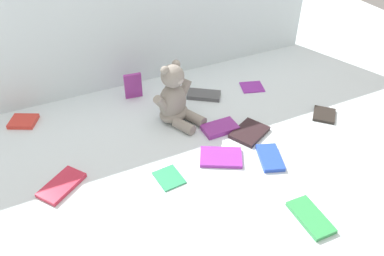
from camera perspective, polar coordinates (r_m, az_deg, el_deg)
The scene contains 15 objects.
ground_plane at distance 1.35m, azimuth -2.14°, elevation -1.10°, with size 3.20×3.20×0.00m, color silver.
backdrop_drape at distance 1.56m, azimuth -8.95°, elevation 15.86°, with size 1.65×0.03×0.55m, color silver.
teddy_bear at distance 1.38m, azimuth -2.66°, elevation 4.20°, with size 0.19×0.19×0.23m.
book_case_0 at distance 1.26m, azimuth 4.32°, elevation -4.34°, with size 0.09×0.14×0.01m, color purple.
book_case_1 at distance 1.37m, azimuth 8.54°, elevation -0.64°, with size 0.10×0.13×0.01m, color black.
book_case_2 at distance 1.54m, azimuth -8.76°, elevation 6.20°, with size 0.07×0.01×0.11m, color #95328D.
book_case_3 at distance 1.19m, azimuth -3.44°, elevation -7.31°, with size 0.07×0.09×0.01m, color #2E935E.
book_case_4 at distance 1.53m, azimuth -23.78°, elevation 0.91°, with size 0.08×0.09×0.01m, color red.
book_case_5 at distance 1.63m, azimuth 8.91°, elevation 6.11°, with size 0.08×0.09×0.01m, color purple.
book_case_6 at distance 1.55m, azimuth 1.77°, elevation 4.94°, with size 0.07×0.13×0.02m, color #4D4E51.
book_case_7 at distance 1.53m, azimuth 19.06°, elevation 1.89°, with size 0.08×0.09×0.01m, color black.
book_case_8 at distance 1.37m, azimuth 4.16°, elevation 0.01°, with size 0.07×0.12×0.02m, color #892E8E.
book_case_9 at distance 1.23m, azimuth -18.81°, elevation -8.05°, with size 0.08×0.14×0.01m, color #C42940.
book_case_10 at distance 1.13m, azimuth 17.22°, elevation -12.56°, with size 0.07×0.14×0.01m, color green.
book_case_11 at distance 1.28m, azimuth 11.52°, elevation -4.34°, with size 0.07×0.12×0.01m, color blue.
Camera 1 is at (-0.41, -0.97, 0.85)m, focal length 35.88 mm.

